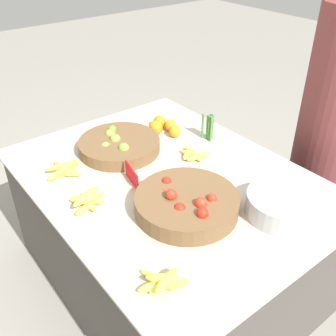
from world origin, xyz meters
TOP-DOWN VIEW (x-y plane):
  - ground_plane at (0.00, 0.00)m, footprint 12.00×12.00m
  - market_table at (0.00, 0.00)m, footprint 1.50×1.14m
  - lime_bowl at (-0.35, -0.05)m, footprint 0.42×0.42m
  - tomato_basket at (0.24, -0.09)m, footprint 0.43×0.43m
  - orange_pile at (-0.37, 0.26)m, footprint 0.21×0.16m
  - metal_bowl at (0.50, 0.20)m, footprint 0.30×0.30m
  - price_sign at (-0.06, -0.16)m, footprint 0.15×0.04m
  - veg_bundle at (-0.15, 0.40)m, footprint 0.07×0.05m
  - banana_bunch_middle_left at (-0.06, 0.21)m, footprint 0.16×0.16m
  - banana_bunch_front_center at (-0.04, -0.40)m, footprint 0.15×0.16m
  - banana_bunch_front_right at (0.50, -0.41)m, footprint 0.16×0.17m
  - banana_bunch_middle_right at (-0.33, -0.37)m, footprint 0.19×0.19m
  - vendor_person at (0.26, 0.90)m, footprint 0.35×0.35m

SIDE VIEW (x-z plane):
  - ground_plane at x=0.00m, z-range 0.00..0.00m
  - market_table at x=0.00m, z-range 0.00..0.66m
  - banana_bunch_middle_left at x=-0.06m, z-range 0.66..0.69m
  - banana_bunch_middle_right at x=-0.33m, z-range 0.66..0.71m
  - banana_bunch_front_right at x=0.50m, z-range 0.66..0.72m
  - banana_bunch_front_center at x=-0.04m, z-range 0.66..0.72m
  - lime_bowl at x=-0.35m, z-range 0.65..0.74m
  - orange_pile at x=-0.37m, z-range 0.66..0.74m
  - tomato_basket at x=0.24m, z-range 0.64..0.76m
  - price_sign at x=-0.06m, z-range 0.66..0.74m
  - metal_bowl at x=0.50m, z-range 0.66..0.76m
  - vendor_person at x=0.26m, z-range -0.06..1.50m
  - veg_bundle at x=-0.15m, z-range 0.66..0.81m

